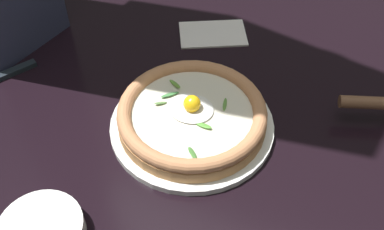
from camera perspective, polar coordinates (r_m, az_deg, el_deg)
ground_plane at (r=0.81m, az=-2.28°, el=-2.68°), size 2.40×2.40×0.03m
pizza_plate at (r=0.80m, az=-0.00°, el=-1.28°), size 0.28×0.28×0.01m
pizza at (r=0.78m, az=-0.00°, el=0.05°), size 0.25×0.25×0.06m
pizza_cutter at (r=0.85m, az=22.43°, el=1.36°), size 0.15×0.07×0.08m
folded_napkin at (r=0.99m, az=2.60°, el=10.12°), size 0.17×0.15×0.01m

